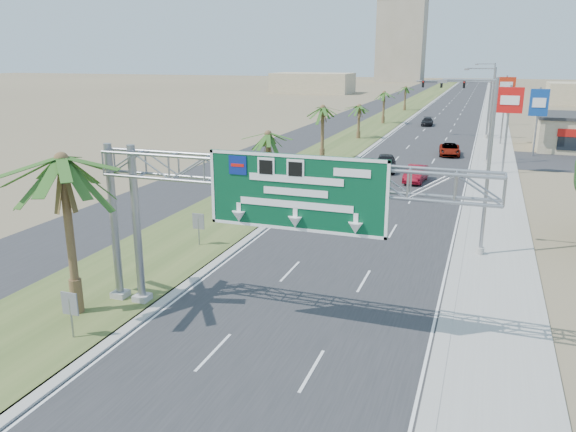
% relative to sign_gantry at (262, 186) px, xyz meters
% --- Properties ---
extents(road, '(12.00, 300.00, 0.02)m').
position_rel_sign_gantry_xyz_m(road, '(1.06, 100.07, -6.05)').
color(road, '#28282B').
rests_on(road, ground).
extents(sidewalk_right, '(4.00, 300.00, 0.10)m').
position_rel_sign_gantry_xyz_m(sidewalk_right, '(9.56, 100.07, -6.01)').
color(sidewalk_right, '#9E9B93').
rests_on(sidewalk_right, ground).
extents(median_grass, '(7.00, 300.00, 0.12)m').
position_rel_sign_gantry_xyz_m(median_grass, '(-8.94, 100.07, -6.00)').
color(median_grass, '#3F5324').
rests_on(median_grass, ground).
extents(opposing_road, '(8.00, 300.00, 0.02)m').
position_rel_sign_gantry_xyz_m(opposing_road, '(-15.94, 100.07, -6.05)').
color(opposing_road, '#28282B').
rests_on(opposing_road, ground).
extents(sign_gantry, '(16.75, 1.24, 7.50)m').
position_rel_sign_gantry_xyz_m(sign_gantry, '(0.00, 0.00, 0.00)').
color(sign_gantry, gray).
rests_on(sign_gantry, ground).
extents(palm_near, '(5.70, 5.70, 8.35)m').
position_rel_sign_gantry_xyz_m(palm_near, '(-8.14, -1.93, 0.87)').
color(palm_near, brown).
rests_on(palm_near, ground).
extents(palm_row_b, '(3.99, 3.99, 5.95)m').
position_rel_sign_gantry_xyz_m(palm_row_b, '(-8.44, 22.07, -1.16)').
color(palm_row_b, brown).
rests_on(palm_row_b, ground).
extents(palm_row_c, '(3.99, 3.99, 6.75)m').
position_rel_sign_gantry_xyz_m(palm_row_c, '(-8.44, 38.07, -0.39)').
color(palm_row_c, brown).
rests_on(palm_row_c, ground).
extents(palm_row_d, '(3.99, 3.99, 5.45)m').
position_rel_sign_gantry_xyz_m(palm_row_d, '(-8.44, 56.07, -1.64)').
color(palm_row_d, brown).
rests_on(palm_row_d, ground).
extents(palm_row_e, '(3.99, 3.99, 6.15)m').
position_rel_sign_gantry_xyz_m(palm_row_e, '(-8.44, 75.07, -0.97)').
color(palm_row_e, brown).
rests_on(palm_row_e, ground).
extents(palm_row_f, '(3.99, 3.99, 5.75)m').
position_rel_sign_gantry_xyz_m(palm_row_f, '(-8.44, 100.07, -1.35)').
color(palm_row_f, brown).
rests_on(palm_row_f, ground).
extents(streetlight_near, '(3.27, 0.44, 10.00)m').
position_rel_sign_gantry_xyz_m(streetlight_near, '(8.36, 12.07, -1.36)').
color(streetlight_near, gray).
rests_on(streetlight_near, ground).
extents(streetlight_mid, '(3.27, 0.44, 10.00)m').
position_rel_sign_gantry_xyz_m(streetlight_mid, '(8.36, 42.07, -1.36)').
color(streetlight_mid, gray).
rests_on(streetlight_mid, ground).
extents(streetlight_far, '(3.27, 0.44, 10.00)m').
position_rel_sign_gantry_xyz_m(streetlight_far, '(8.36, 78.07, -1.36)').
color(streetlight_far, gray).
rests_on(streetlight_far, ground).
extents(signal_mast, '(10.28, 0.71, 8.00)m').
position_rel_sign_gantry_xyz_m(signal_mast, '(6.23, 62.05, -1.21)').
color(signal_mast, gray).
rests_on(signal_mast, ground).
extents(median_signback_a, '(0.75, 0.08, 2.08)m').
position_rel_sign_gantry_xyz_m(median_signback_a, '(-6.74, -3.93, -4.61)').
color(median_signback_a, gray).
rests_on(median_signback_a, ground).
extents(median_signback_b, '(0.75, 0.08, 2.08)m').
position_rel_sign_gantry_xyz_m(median_signback_b, '(-7.44, 8.07, -4.61)').
color(median_signback_b, gray).
rests_on(median_signback_b, ground).
extents(tower_distant, '(20.00, 16.00, 35.00)m').
position_rel_sign_gantry_xyz_m(tower_distant, '(-30.94, 240.07, 11.44)').
color(tower_distant, gray).
rests_on(tower_distant, ground).
extents(building_distant_left, '(24.00, 14.00, 6.00)m').
position_rel_sign_gantry_xyz_m(building_distant_left, '(-43.94, 150.07, -3.06)').
color(building_distant_left, tan).
rests_on(building_distant_left, ground).
extents(car_left_lane, '(2.64, 5.15, 1.68)m').
position_rel_sign_gantry_xyz_m(car_left_lane, '(-0.94, 34.84, -5.22)').
color(car_left_lane, black).
rests_on(car_left_lane, ground).
extents(car_mid_lane, '(1.89, 4.64, 1.50)m').
position_rel_sign_gantry_xyz_m(car_mid_lane, '(2.56, 30.78, -5.31)').
color(car_mid_lane, maroon).
rests_on(car_mid_lane, ground).
extents(car_right_lane, '(2.71, 5.10, 1.37)m').
position_rel_sign_gantry_xyz_m(car_right_lane, '(4.43, 46.43, -5.37)').
color(car_right_lane, gray).
rests_on(car_right_lane, ground).
extents(car_far, '(1.97, 4.49, 1.28)m').
position_rel_sign_gantry_xyz_m(car_far, '(-1.12, 74.98, -5.42)').
color(car_far, black).
rests_on(car_far, ground).
extents(pole_sign_red_near, '(2.42, 0.49, 8.47)m').
position_rel_sign_gantry_xyz_m(pole_sign_red_near, '(10.06, 37.35, 0.56)').
color(pole_sign_red_near, gray).
rests_on(pole_sign_red_near, ground).
extents(pole_sign_blue, '(2.01, 0.39, 7.73)m').
position_rel_sign_gantry_xyz_m(pole_sign_blue, '(13.52, 49.51, -0.33)').
color(pole_sign_blue, gray).
rests_on(pole_sign_blue, ground).
extents(pole_sign_red_far, '(2.22, 0.67, 8.73)m').
position_rel_sign_gantry_xyz_m(pole_sign_red_far, '(10.06, 57.37, 0.85)').
color(pole_sign_red_far, gray).
rests_on(pole_sign_red_far, ground).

